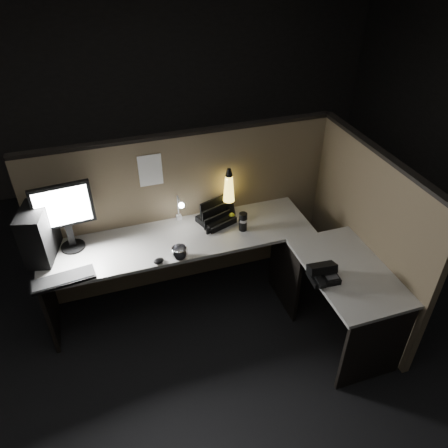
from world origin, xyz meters
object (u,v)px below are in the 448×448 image
object	(u,v)px
monitor	(64,211)
pc_tower	(39,232)
desk_phone	(323,273)
keyboard	(63,279)
lava_lamp	(229,196)

from	to	relation	value
monitor	pc_tower	bearing A→B (deg)	-178.27
monitor	desk_phone	bearing A→B (deg)	-34.19
keyboard	desk_phone	size ratio (longest dim) A/B	2.03
monitor	keyboard	xyz separation A→B (m)	(-0.09, -0.40, -0.34)
pc_tower	lava_lamp	xyz separation A→B (m)	(1.58, 0.07, -0.03)
desk_phone	lava_lamp	bearing A→B (deg)	115.32
monitor	desk_phone	distance (m)	2.04
keyboard	lava_lamp	bearing A→B (deg)	10.33
monitor	keyboard	world-z (taller)	monitor
keyboard	lava_lamp	world-z (taller)	lava_lamp
pc_tower	monitor	xyz separation A→B (m)	(0.21, 0.03, 0.13)
monitor	desk_phone	size ratio (longest dim) A/B	2.55
lava_lamp	pc_tower	bearing A→B (deg)	-177.35
lava_lamp	monitor	bearing A→B (deg)	-178.01
keyboard	desk_phone	distance (m)	1.94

